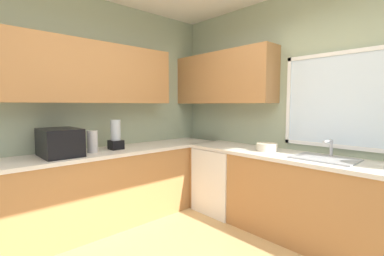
{
  "coord_description": "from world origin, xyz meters",
  "views": [
    {
      "loc": [
        1.36,
        -1.22,
        1.42
      ],
      "look_at": [
        -0.62,
        0.6,
        1.19
      ],
      "focal_mm": 24.81,
      "sensor_mm": 36.0,
      "label": 1
    }
  ],
  "objects_px": {
    "dishwasher": "(223,179)",
    "microwave": "(60,142)",
    "bowl": "(267,147)",
    "sink_assembly": "(325,158)",
    "kettle": "(93,141)",
    "blender_appliance": "(116,136)"
  },
  "relations": [
    {
      "from": "microwave",
      "to": "kettle",
      "type": "relative_size",
      "value": 1.94
    },
    {
      "from": "dishwasher",
      "to": "bowl",
      "type": "relative_size",
      "value": 3.56
    },
    {
      "from": "kettle",
      "to": "sink_assembly",
      "type": "height_order",
      "value": "kettle"
    },
    {
      "from": "kettle",
      "to": "blender_appliance",
      "type": "xyz_separation_m",
      "value": [
        -0.02,
        0.29,
        0.04
      ]
    },
    {
      "from": "microwave",
      "to": "blender_appliance",
      "type": "height_order",
      "value": "blender_appliance"
    },
    {
      "from": "dishwasher",
      "to": "microwave",
      "type": "relative_size",
      "value": 1.76
    },
    {
      "from": "kettle",
      "to": "blender_appliance",
      "type": "bearing_deg",
      "value": 93.91
    },
    {
      "from": "microwave",
      "to": "blender_appliance",
      "type": "relative_size",
      "value": 1.33
    },
    {
      "from": "kettle",
      "to": "bowl",
      "type": "xyz_separation_m",
      "value": [
        1.29,
        1.53,
        -0.08
      ]
    },
    {
      "from": "dishwasher",
      "to": "blender_appliance",
      "type": "distance_m",
      "value": 1.51
    },
    {
      "from": "microwave",
      "to": "bowl",
      "type": "height_order",
      "value": "microwave"
    },
    {
      "from": "microwave",
      "to": "kettle",
      "type": "xyz_separation_m",
      "value": [
        0.02,
        0.34,
        -0.02
      ]
    },
    {
      "from": "kettle",
      "to": "microwave",
      "type": "bearing_deg",
      "value": -93.39
    },
    {
      "from": "sink_assembly",
      "to": "kettle",
      "type": "bearing_deg",
      "value": -141.45
    },
    {
      "from": "dishwasher",
      "to": "sink_assembly",
      "type": "relative_size",
      "value": 1.47
    },
    {
      "from": "dishwasher",
      "to": "kettle",
      "type": "xyz_separation_m",
      "value": [
        -0.64,
        -1.5,
        0.59
      ]
    },
    {
      "from": "kettle",
      "to": "bowl",
      "type": "bearing_deg",
      "value": 50.0
    },
    {
      "from": "dishwasher",
      "to": "kettle",
      "type": "bearing_deg",
      "value": -113.08
    },
    {
      "from": "kettle",
      "to": "sink_assembly",
      "type": "bearing_deg",
      "value": 38.55
    },
    {
      "from": "kettle",
      "to": "bowl",
      "type": "height_order",
      "value": "kettle"
    },
    {
      "from": "sink_assembly",
      "to": "bowl",
      "type": "height_order",
      "value": "sink_assembly"
    },
    {
      "from": "microwave",
      "to": "sink_assembly",
      "type": "xyz_separation_m",
      "value": [
        1.95,
        1.88,
        -0.13
      ]
    }
  ]
}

